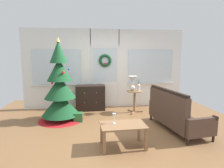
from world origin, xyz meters
name	(u,v)px	position (x,y,z in m)	size (l,w,h in m)	color
ground_plane	(113,130)	(0.00, 0.00, 0.00)	(6.76, 6.76, 0.00)	brown
back_wall_with_door	(105,69)	(0.00, 2.08, 1.28)	(5.20, 0.19, 2.55)	white
christmas_tree	(60,91)	(-1.28, 0.89, 0.78)	(1.19, 1.19, 2.17)	#4C331E
dresser_cabinet	(91,98)	(-0.48, 1.79, 0.39)	(0.91, 0.46, 0.78)	black
settee_sofa	(174,114)	(1.41, -0.11, 0.38)	(0.92, 1.73, 0.96)	black
side_table	(135,97)	(0.83, 1.32, 0.47)	(0.50, 0.48, 0.67)	#8E6642
table_lamp	(133,81)	(0.77, 1.36, 0.95)	(0.28, 0.28, 0.44)	silver
flower_vase	(139,87)	(0.93, 1.26, 0.78)	(0.11, 0.10, 0.35)	beige
coffee_table	(123,128)	(0.09, -0.79, 0.37)	(0.86, 0.55, 0.44)	#8E6642
wine_glass	(114,116)	(-0.06, -0.72, 0.58)	(0.08, 0.08, 0.20)	silver
gift_box	(78,117)	(-0.82, 0.73, 0.11)	(0.23, 0.21, 0.23)	#266633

